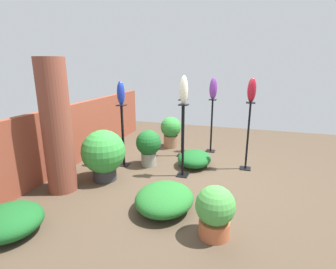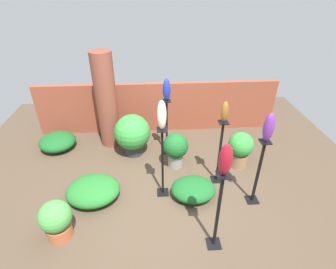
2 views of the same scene
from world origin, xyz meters
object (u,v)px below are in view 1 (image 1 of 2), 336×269
object	(u,v)px
pedestal_bronze	(182,131)
potted_plant_front_left	(215,210)
art_vase_cobalt	(121,93)
potted_plant_walkway_edge	(171,130)
pedestal_ivory	(183,144)
pedestal_cobalt	(123,138)
art_vase_ruby	(252,90)
potted_plant_back_center	(103,153)
pedestal_ruby	(248,139)
art_vase_violet	(213,89)
potted_plant_near_pillar	(149,145)
pedestal_violet	(211,128)
art_vase_ivory	(184,90)
brick_pillar	(57,127)
art_vase_bronze	(183,91)

from	to	relation	value
pedestal_bronze	potted_plant_front_left	bearing A→B (deg)	-157.77
art_vase_cobalt	potted_plant_walkway_edge	size ratio (longest dim) A/B	0.60
pedestal_bronze	pedestal_ivory	xyz separation A→B (m)	(-1.02, -0.27, 0.03)
pedestal_bronze	pedestal_cobalt	distance (m)	1.30
art_vase_ruby	potted_plant_back_center	xyz separation A→B (m)	(-1.24, 2.33, -1.02)
pedestal_ruby	art_vase_violet	distance (m)	1.43
pedestal_ruby	art_vase_cobalt	world-z (taller)	art_vase_cobalt
pedestal_ivory	potted_plant_walkway_edge	world-z (taller)	pedestal_ivory
potted_plant_near_pillar	potted_plant_walkway_edge	bearing A→B (deg)	-3.51
pedestal_violet	art_vase_ivory	distance (m)	1.82
art_vase_ruby	potted_plant_walkway_edge	bearing A→B (deg)	63.64
art_vase_cobalt	art_vase_ruby	bearing A→B (deg)	-77.27
art_vase_ivory	potted_plant_walkway_edge	distance (m)	2.03
brick_pillar	potted_plant_near_pillar	distance (m)	1.78
pedestal_ivory	pedestal_ruby	distance (m)	1.27
art_vase_cobalt	potted_plant_walkway_edge	xyz separation A→B (m)	(1.40, -0.55, -1.02)
pedestal_bronze	potted_plant_back_center	distance (m)	1.86
pedestal_bronze	pedestal_ivory	world-z (taller)	pedestal_ivory
art_vase_violet	potted_plant_near_pillar	distance (m)	1.90
potted_plant_front_left	art_vase_violet	bearing A→B (deg)	9.17
art_vase_bronze	potted_plant_walkway_edge	distance (m)	1.21
pedestal_bronze	potted_plant_near_pillar	bearing A→B (deg)	145.99
art_vase_ivory	pedestal_violet	bearing A→B (deg)	-10.64
art_vase_ruby	potted_plant_walkway_edge	world-z (taller)	art_vase_ruby
pedestal_bronze	potted_plant_near_pillar	xyz separation A→B (m)	(-0.73, 0.49, -0.15)
pedestal_violet	pedestal_ivory	size ratio (longest dim) A/B	0.92
potted_plant_near_pillar	potted_plant_back_center	world-z (taller)	potted_plant_back_center
pedestal_violet	pedestal_ivory	distance (m)	1.53
art_vase_ivory	pedestal_bronze	bearing A→B (deg)	15.08
pedestal_cobalt	art_vase_ruby	bearing A→B (deg)	-77.27
art_vase_ivory	art_vase_ruby	bearing A→B (deg)	-58.22
pedestal_ivory	art_vase_ruby	xyz separation A→B (m)	(0.67, -1.08, 0.91)
brick_pillar	potted_plant_walkway_edge	xyz separation A→B (m)	(2.64, -1.02, -0.62)
pedestal_cobalt	pedestal_violet	bearing A→B (deg)	-48.26
art_vase_ivory	potted_plant_front_left	xyz separation A→B (m)	(-1.55, -0.78, -1.21)
art_vase_cobalt	pedestal_bronze	bearing A→B (deg)	-48.04
art_vase_cobalt	potted_plant_walkway_edge	bearing A→B (deg)	-21.57
brick_pillar	pedestal_ivory	xyz separation A→B (m)	(1.09, -1.70, -0.43)
art_vase_bronze	potted_plant_front_left	world-z (taller)	art_vase_bronze
pedestal_bronze	art_vase_violet	xyz separation A→B (m)	(0.49, -0.56, 0.87)
art_vase_bronze	art_vase_ruby	bearing A→B (deg)	-104.37
pedestal_bronze	art_vase_cobalt	bearing A→B (deg)	131.96
pedestal_violet	potted_plant_walkway_edge	world-z (taller)	pedestal_violet
brick_pillar	potted_plant_front_left	distance (m)	2.62
pedestal_ruby	art_vase_bronze	distance (m)	1.62
pedestal_bronze	pedestal_ruby	size ratio (longest dim) A/B	0.96
brick_pillar	pedestal_cobalt	bearing A→B (deg)	-20.44
pedestal_ivory	art_vase_cobalt	distance (m)	1.50
pedestal_violet	art_vase_violet	bearing A→B (deg)	-90.00
pedestal_ruby	potted_plant_near_pillar	distance (m)	1.89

